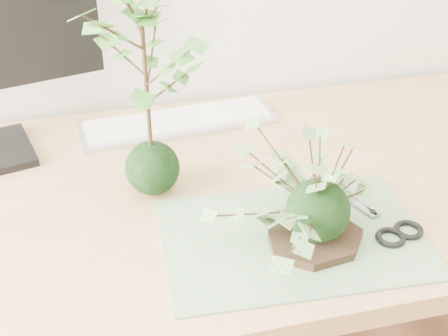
{
  "coord_description": "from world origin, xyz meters",
  "views": [
    {
      "loc": [
        -0.2,
        0.32,
        1.39
      ],
      "look_at": [
        0.0,
        1.14,
        0.84
      ],
      "focal_mm": 50.0,
      "sensor_mm": 36.0,
      "label": 1
    }
  ],
  "objects": [
    {
      "name": "scissors",
      "position": [
        0.25,
        1.04,
        0.75
      ],
      "size": [
        0.1,
        0.2,
        0.01
      ],
      "rotation": [
        0.0,
        0.0,
        0.28
      ],
      "color": "gray",
      "rests_on": "cutting_mat"
    },
    {
      "name": "desk",
      "position": [
        0.05,
        1.23,
        0.65
      ],
      "size": [
        1.6,
        0.7,
        0.74
      ],
      "color": "tan",
      "rests_on": "ground_plane"
    },
    {
      "name": "ivy_kokedama",
      "position": [
        0.12,
        1.03,
        0.86
      ],
      "size": [
        0.37,
        0.37,
        0.2
      ],
      "rotation": [
        0.0,
        0.0,
        0.43
      ],
      "color": "black",
      "rests_on": "stone_dish"
    },
    {
      "name": "stone_dish",
      "position": [
        0.12,
        1.03,
        0.75
      ],
      "size": [
        0.19,
        0.19,
        0.01
      ],
      "primitive_type": "cylinder",
      "rotation": [
        0.0,
        0.0,
        0.14
      ],
      "color": "black",
      "rests_on": "cutting_mat"
    },
    {
      "name": "keyboard",
      "position": [
        -0.02,
        1.48,
        0.75
      ],
      "size": [
        0.43,
        0.16,
        0.02
      ],
      "rotation": [
        0.0,
        0.0,
        0.08
      ],
      "color": "#B9B9BB",
      "rests_on": "desk"
    },
    {
      "name": "maple_kokedama",
      "position": [
        -0.1,
        1.25,
        1.02
      ],
      "size": [
        0.25,
        0.25,
        0.41
      ],
      "rotation": [
        0.0,
        0.0,
        0.18
      ],
      "color": "black",
      "rests_on": "desk"
    },
    {
      "name": "cutting_mat",
      "position": [
        0.1,
        1.06,
        0.74
      ],
      "size": [
        0.44,
        0.3,
        0.0
      ],
      "primitive_type": "cube",
      "rotation": [
        0.0,
        0.0,
        -0.06
      ],
      "color": "#648F68",
      "rests_on": "desk"
    }
  ]
}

